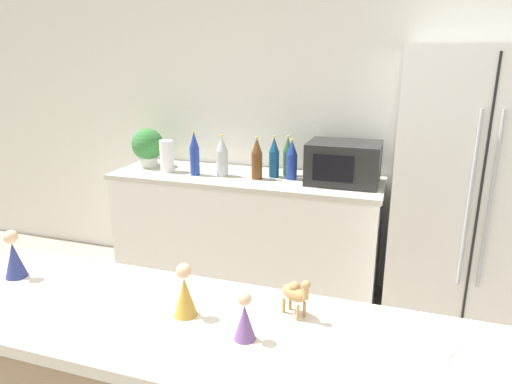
% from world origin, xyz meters
% --- Properties ---
extents(wall_back, '(8.00, 0.06, 2.55)m').
position_xyz_m(wall_back, '(0.00, 2.73, 1.27)').
color(wall_back, white).
rests_on(wall_back, ground_plane).
extents(back_counter, '(1.97, 0.63, 0.88)m').
position_xyz_m(back_counter, '(-0.50, 2.40, 0.44)').
color(back_counter, white).
rests_on(back_counter, ground_plane).
extents(refrigerator, '(0.90, 0.77, 1.77)m').
position_xyz_m(refrigerator, '(0.98, 2.31, 0.89)').
color(refrigerator, white).
rests_on(refrigerator, ground_plane).
extents(potted_plant, '(0.25, 0.25, 0.30)m').
position_xyz_m(potted_plant, '(-1.32, 2.44, 1.04)').
color(potted_plant, silver).
rests_on(potted_plant, back_counter).
extents(paper_towel_roll, '(0.10, 0.10, 0.24)m').
position_xyz_m(paper_towel_roll, '(-1.09, 2.33, 1.00)').
color(paper_towel_roll, white).
rests_on(paper_towel_roll, back_counter).
extents(microwave, '(0.48, 0.37, 0.28)m').
position_xyz_m(microwave, '(0.20, 2.42, 1.02)').
color(microwave, black).
rests_on(microwave, back_counter).
extents(back_bottle_0, '(0.07, 0.07, 0.29)m').
position_xyz_m(back_bottle_0, '(-0.21, 2.50, 1.02)').
color(back_bottle_0, '#2D6033').
rests_on(back_bottle_0, back_counter).
extents(back_bottle_1, '(0.07, 0.07, 0.33)m').
position_xyz_m(back_bottle_1, '(-0.85, 2.30, 1.04)').
color(back_bottle_1, navy).
rests_on(back_bottle_1, back_counter).
extents(back_bottle_2, '(0.08, 0.08, 0.30)m').
position_xyz_m(back_bottle_2, '(-0.39, 2.34, 1.02)').
color(back_bottle_2, brown).
rests_on(back_bottle_2, back_counter).
extents(back_bottle_3, '(0.08, 0.08, 0.29)m').
position_xyz_m(back_bottle_3, '(-0.16, 2.41, 1.02)').
color(back_bottle_3, navy).
rests_on(back_bottle_3, back_counter).
extents(back_bottle_4, '(0.07, 0.07, 0.30)m').
position_xyz_m(back_bottle_4, '(-0.29, 2.43, 1.02)').
color(back_bottle_4, navy).
rests_on(back_bottle_4, back_counter).
extents(back_bottle_5, '(0.08, 0.08, 0.30)m').
position_xyz_m(back_bottle_5, '(-0.65, 2.34, 1.02)').
color(back_bottle_5, '#B2B7BC').
rests_on(back_bottle_5, back_counter).
extents(fruit_bowl, '(0.23, 0.23, 0.06)m').
position_xyz_m(fruit_bowl, '(0.81, 0.33, 1.03)').
color(fruit_bowl, white).
rests_on(fruit_bowl, bar_counter).
extents(camel_figurine, '(0.10, 0.08, 0.12)m').
position_xyz_m(camel_figurine, '(0.32, 0.50, 1.07)').
color(camel_figurine, '#A87F4C').
rests_on(camel_figurine, bar_counter).
extents(wise_man_figurine_blue, '(0.07, 0.07, 0.17)m').
position_xyz_m(wise_man_figurine_blue, '(-0.62, 0.44, 1.07)').
color(wise_man_figurine_blue, navy).
rests_on(wise_man_figurine_blue, bar_counter).
extents(wise_man_figurine_crimson, '(0.07, 0.07, 0.16)m').
position_xyz_m(wise_man_figurine_crimson, '(0.03, 0.41, 1.07)').
color(wise_man_figurine_crimson, '#B28933').
rests_on(wise_man_figurine_crimson, bar_counter).
extents(wise_man_figurine_purple, '(0.06, 0.06, 0.14)m').
position_xyz_m(wise_man_figurine_purple, '(0.23, 0.35, 1.06)').
color(wise_man_figurine_purple, '#6B4784').
rests_on(wise_man_figurine_purple, bar_counter).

